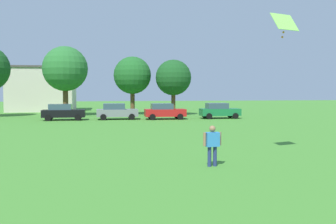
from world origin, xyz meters
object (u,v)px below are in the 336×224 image
at_px(parked_car_gray_1, 116,111).
at_px(tree_right, 132,76).
at_px(adult_bystander, 212,142).
at_px(parked_car_red_2, 164,111).
at_px(parked_car_black_0, 63,112).
at_px(tree_center, 65,69).
at_px(parked_car_green_3, 219,111).
at_px(tree_far_right, 173,78).
at_px(kite, 284,23).

distance_m(parked_car_gray_1, tree_right, 8.82).
bearing_deg(adult_bystander, tree_right, 82.73).
height_order(adult_bystander, parked_car_red_2, parked_car_red_2).
distance_m(parked_car_black_0, parked_car_gray_1, 5.47).
xyz_separation_m(tree_center, tree_right, (8.05, 1.15, -0.68)).
distance_m(parked_car_green_3, tree_far_right, 8.25).
bearing_deg(parked_car_red_2, tree_right, 108.79).
xyz_separation_m(parked_car_green_3, tree_far_right, (-3.96, 6.18, 3.76)).
distance_m(adult_bystander, tree_far_right, 32.27).
bearing_deg(parked_car_green_3, adult_bystander, -107.66).
bearing_deg(parked_car_black_0, tree_far_right, 25.05).
bearing_deg(tree_far_right, tree_center, 177.60).
relative_size(parked_car_red_2, parked_car_green_3, 1.00).
relative_size(parked_car_black_0, parked_car_red_2, 1.00).
bearing_deg(tree_right, parked_car_black_0, -135.53).
bearing_deg(tree_right, parked_car_green_3, -41.63).
relative_size(parked_car_black_0, tree_far_right, 0.63).
height_order(tree_center, tree_right, tree_center).
height_order(kite, tree_right, tree_right).
bearing_deg(kite, parked_car_green_3, 79.87).
xyz_separation_m(parked_car_green_3, tree_center, (-16.91, 6.72, 4.74)).
xyz_separation_m(parked_car_gray_1, parked_car_red_2, (5.02, -0.59, 0.00)).
bearing_deg(kite, parked_car_black_0, 117.02).
height_order(parked_car_black_0, tree_right, tree_right).
height_order(kite, tree_far_right, tree_far_right).
relative_size(kite, parked_car_black_0, 0.33).
bearing_deg(parked_car_red_2, parked_car_black_0, 177.30).
xyz_separation_m(tree_center, tree_far_right, (12.94, -0.54, -0.98)).
distance_m(adult_bystander, parked_car_black_0, 27.23).
xyz_separation_m(kite, parked_car_black_0, (-12.32, 24.17, -5.32)).
height_order(parked_car_red_2, tree_far_right, tree_far_right).
xyz_separation_m(parked_car_gray_1, parked_car_green_3, (11.12, -0.38, 0.00)).
bearing_deg(parked_car_gray_1, parked_car_green_3, -1.95).
xyz_separation_m(parked_car_black_0, parked_car_gray_1, (5.47, 0.10, 0.00)).
bearing_deg(parked_car_red_2, tree_far_right, 71.49).
relative_size(parked_car_black_0, parked_car_gray_1, 1.00).
height_order(kite, tree_center, tree_center).
bearing_deg(tree_right, parked_car_gray_1, -106.82).
relative_size(adult_bystander, parked_car_gray_1, 0.39).
bearing_deg(tree_right, adult_bystander, -88.79).
xyz_separation_m(kite, parked_car_red_2, (-1.84, 23.67, -5.32)).
xyz_separation_m(kite, parked_car_green_3, (4.27, 23.89, -5.32)).
bearing_deg(kite, tree_far_right, 89.42).
xyz_separation_m(parked_car_gray_1, tree_far_right, (7.16, 5.80, 3.76)).
relative_size(kite, parked_car_red_2, 0.33).
relative_size(parked_car_gray_1, tree_right, 0.59).
xyz_separation_m(adult_bystander, tree_far_right, (4.19, 31.79, 3.63)).
height_order(parked_car_black_0, parked_car_gray_1, same).
bearing_deg(tree_far_right, adult_bystander, -97.50).
distance_m(kite, parked_car_gray_1, 25.77).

